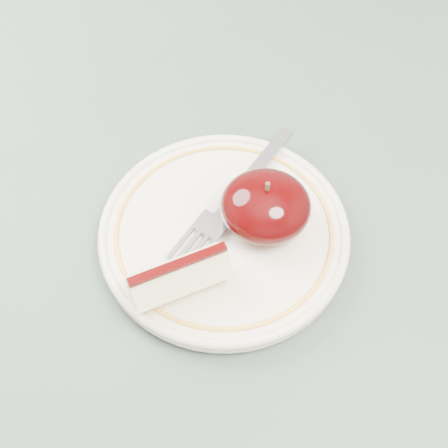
# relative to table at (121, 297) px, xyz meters

# --- Properties ---
(table) EXTENTS (0.90, 0.90, 0.75)m
(table) POSITION_rel_table_xyz_m (0.00, 0.00, 0.00)
(table) COLOR brown
(table) RESTS_ON ground
(plate) EXTENTS (0.22, 0.22, 0.02)m
(plate) POSITION_rel_table_xyz_m (0.10, 0.02, 0.10)
(plate) COLOR beige
(plate) RESTS_ON table
(apple_half) EXTENTS (0.08, 0.07, 0.06)m
(apple_half) POSITION_rel_table_xyz_m (0.14, 0.03, 0.13)
(apple_half) COLOR black
(apple_half) RESTS_ON plate
(apple_wedge) EXTENTS (0.09, 0.07, 0.04)m
(apple_wedge) POSITION_rel_table_xyz_m (0.07, -0.04, 0.12)
(apple_wedge) COLOR beige
(apple_wedge) RESTS_ON plate
(fork) EXTENTS (0.10, 0.17, 0.00)m
(fork) POSITION_rel_table_xyz_m (0.11, 0.05, 0.11)
(fork) COLOR gray
(fork) RESTS_ON plate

